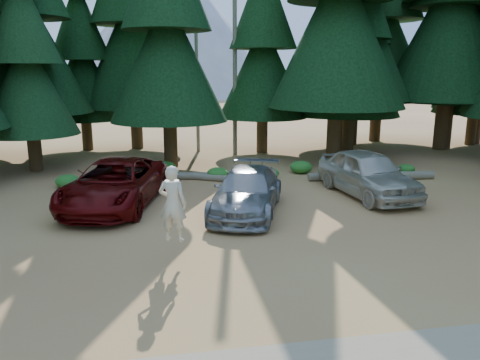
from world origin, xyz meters
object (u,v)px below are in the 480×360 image
(red_pickup, at_px, (115,184))
(log_mid, at_px, (216,178))
(log_left, at_px, (176,176))
(silver_minivan_right, at_px, (368,173))
(silver_minivan_center, at_px, (247,191))
(frisbee_player, at_px, (173,204))
(log_right, at_px, (371,176))

(red_pickup, xyz_separation_m, log_mid, (4.03, 3.21, -0.68))
(red_pickup, height_order, log_mid, red_pickup)
(red_pickup, bearing_deg, log_left, 72.87)
(red_pickup, xyz_separation_m, silver_minivan_right, (9.51, -0.18, 0.06))
(silver_minivan_center, height_order, frisbee_player, frisbee_player)
(red_pickup, bearing_deg, frisbee_player, -56.54)
(log_right, bearing_deg, silver_minivan_right, -113.47)
(red_pickup, height_order, silver_minivan_right, silver_minivan_right)
(red_pickup, height_order, log_left, red_pickup)
(silver_minivan_center, xyz_separation_m, log_left, (-2.19, 5.40, -0.58))
(log_mid, bearing_deg, frisbee_player, -75.19)
(silver_minivan_right, xyz_separation_m, frisbee_player, (-7.62, -5.09, 0.61))
(silver_minivan_right, distance_m, frisbee_player, 9.19)
(frisbee_player, relative_size, log_left, 0.44)
(silver_minivan_right, height_order, frisbee_player, frisbee_player)
(log_left, relative_size, log_mid, 1.29)
(log_left, height_order, log_right, log_right)
(silver_minivan_center, xyz_separation_m, frisbee_player, (-2.63, -3.75, 0.76))
(frisbee_player, distance_m, log_left, 9.26)
(log_mid, bearing_deg, red_pickup, -112.44)
(log_left, bearing_deg, log_mid, -12.29)
(silver_minivan_right, bearing_deg, log_left, 143.82)
(frisbee_player, height_order, log_mid, frisbee_player)
(red_pickup, bearing_deg, log_mid, 52.36)
(silver_minivan_right, relative_size, log_right, 0.92)
(frisbee_player, distance_m, log_mid, 8.86)
(frisbee_player, xyz_separation_m, log_left, (0.44, 9.15, -1.33))
(log_left, xyz_separation_m, log_right, (8.55, -1.62, 0.02))
(log_left, distance_m, log_mid, 1.83)
(frisbee_player, bearing_deg, log_mid, -82.24)
(red_pickup, xyz_separation_m, log_right, (10.87, 2.26, -0.64))
(silver_minivan_center, bearing_deg, log_mid, 115.53)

